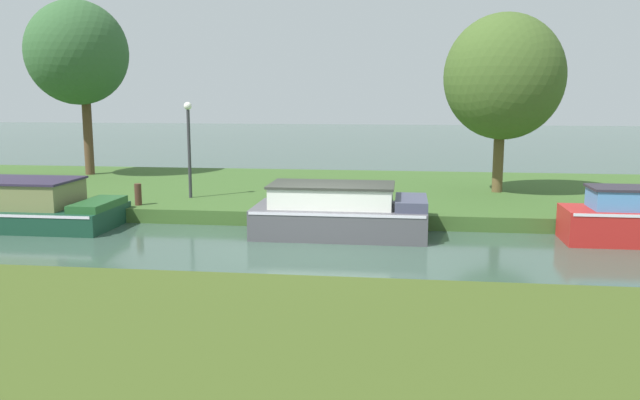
{
  "coord_description": "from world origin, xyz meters",
  "views": [
    {
      "loc": [
        2.09,
        -15.12,
        3.62
      ],
      "look_at": [
        -0.02,
        1.2,
        0.9
      ],
      "focal_mm": 36.68,
      "sensor_mm": 36.0,
      "label": 1
    }
  ],
  "objects_px": {
    "slate_cruiser": "(340,212)",
    "willow_tree_centre": "(504,77)",
    "willow_tree_left": "(77,53)",
    "lamp_post": "(189,138)",
    "mooring_post_near": "(138,194)"
  },
  "relations": [
    {
      "from": "slate_cruiser",
      "to": "willow_tree_centre",
      "type": "xyz_separation_m",
      "value": [
        4.62,
        4.93,
        3.5
      ]
    },
    {
      "from": "willow_tree_left",
      "to": "willow_tree_centre",
      "type": "bearing_deg",
      "value": -9.83
    },
    {
      "from": "slate_cruiser",
      "to": "lamp_post",
      "type": "bearing_deg",
      "value": 149.28
    },
    {
      "from": "willow_tree_centre",
      "to": "lamp_post",
      "type": "distance_m",
      "value": 9.94
    },
    {
      "from": "slate_cruiser",
      "to": "willow_tree_left",
      "type": "bearing_deg",
      "value": 144.84
    },
    {
      "from": "willow_tree_left",
      "to": "willow_tree_centre",
      "type": "height_order",
      "value": "willow_tree_left"
    },
    {
      "from": "slate_cruiser",
      "to": "willow_tree_left",
      "type": "relative_size",
      "value": 0.66
    },
    {
      "from": "slate_cruiser",
      "to": "mooring_post_near",
      "type": "bearing_deg",
      "value": 166.52
    },
    {
      "from": "willow_tree_left",
      "to": "lamp_post",
      "type": "relative_size",
      "value": 2.27
    },
    {
      "from": "slate_cruiser",
      "to": "willow_tree_centre",
      "type": "bearing_deg",
      "value": 46.84
    },
    {
      "from": "slate_cruiser",
      "to": "willow_tree_left",
      "type": "xyz_separation_m",
      "value": [
        -10.79,
        7.6,
        4.49
      ]
    },
    {
      "from": "slate_cruiser",
      "to": "willow_tree_left",
      "type": "height_order",
      "value": "willow_tree_left"
    },
    {
      "from": "slate_cruiser",
      "to": "willow_tree_centre",
      "type": "distance_m",
      "value": 7.61
    },
    {
      "from": "willow_tree_centre",
      "to": "lamp_post",
      "type": "xyz_separation_m",
      "value": [
        -9.56,
        -2.0,
        -1.84
      ]
    },
    {
      "from": "lamp_post",
      "to": "willow_tree_centre",
      "type": "bearing_deg",
      "value": 11.79
    }
  ]
}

